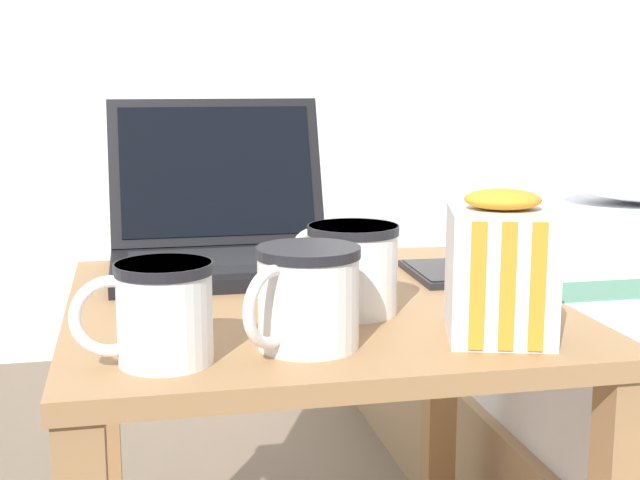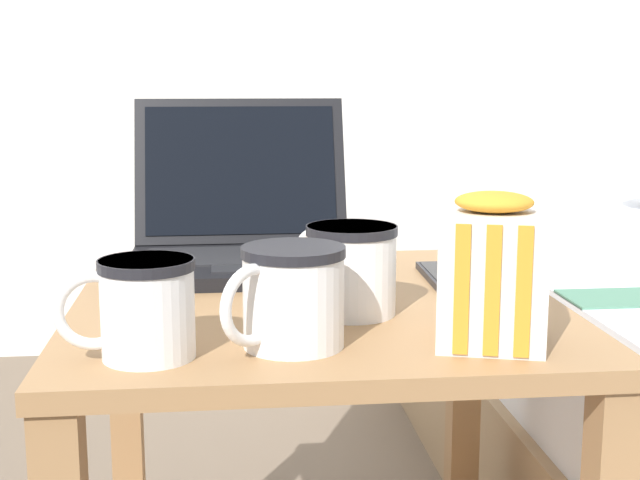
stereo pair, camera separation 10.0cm
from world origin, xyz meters
TOP-DOWN VIEW (x-y plane):
  - bedside_table at (0.00, 0.00)m, footprint 0.57×0.58m
  - laptop at (-0.08, 0.21)m, footprint 0.31×0.31m
  - mug_front_left at (0.03, -0.06)m, footprint 0.12×0.13m
  - mug_front_right at (-0.18, -0.20)m, footprint 0.13×0.09m
  - mug_mid_center at (-0.04, -0.18)m, footprint 0.12×0.12m
  - snack_bag at (0.15, -0.19)m, footprint 0.13×0.13m
  - cell_phone at (0.19, 0.09)m, footprint 0.08×0.15m

SIDE VIEW (x-z plane):
  - bedside_table at x=0.00m, z-range 0.08..0.64m
  - cell_phone at x=0.19m, z-range 0.56..0.57m
  - laptop at x=-0.08m, z-range 0.49..0.72m
  - mug_front_right at x=-0.18m, z-range 0.56..0.66m
  - mug_front_left at x=0.03m, z-range 0.56..0.66m
  - mug_mid_center at x=-0.04m, z-range 0.56..0.66m
  - snack_bag at x=0.15m, z-range 0.55..0.70m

